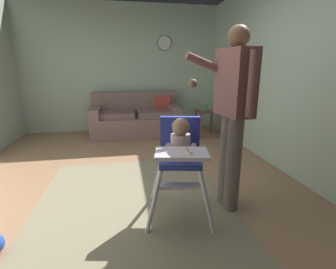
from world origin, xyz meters
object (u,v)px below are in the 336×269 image
couch (136,119)px  wall_clock (164,43)px  adult_standing (233,111)px  side_table (207,118)px  sippy_cup (206,108)px  high_chair (180,150)px

couch → wall_clock: (0.67, 0.48, 1.52)m
wall_clock → adult_standing: bearing=-89.0°
side_table → sippy_cup: sippy_cup is taller
couch → high_chair: high_chair is taller
couch → side_table: (1.38, -0.37, 0.05)m
couch → side_table: bearing=74.8°
sippy_cup → adult_standing: bearing=-103.6°
couch → high_chair: size_ratio=1.90×
adult_standing → side_table: adult_standing is taller
couch → sippy_cup: 1.42m
couch → high_chair: 3.03m
adult_standing → wall_clock: 3.53m
couch → wall_clock: size_ratio=5.69×
sippy_cup → wall_clock: 1.69m
adult_standing → sippy_cup: bearing=-110.7°
adult_standing → couch: bearing=-83.1°
couch → side_table: 1.43m
wall_clock → couch: bearing=-144.7°
adult_standing → wall_clock: bearing=-96.1°
side_table → sippy_cup: (-0.03, 0.00, 0.19)m
wall_clock → high_chair: bearing=-97.2°
sippy_cup → high_chair: bearing=-113.1°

